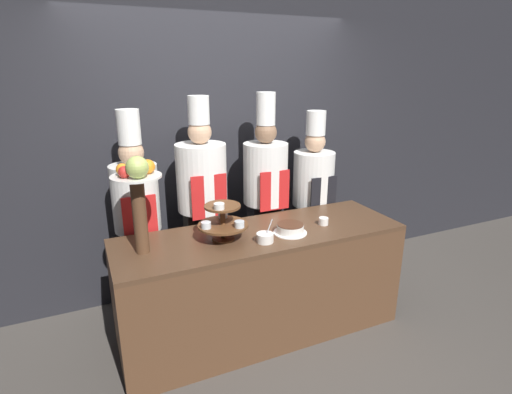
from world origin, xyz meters
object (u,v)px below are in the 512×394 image
Objects in this scene: chef_center_left at (203,199)px; chef_center_right at (265,192)px; serving_bowl_near at (265,238)px; chef_right at (313,193)px; fruit_pedestal at (138,189)px; tiered_stand at (223,221)px; chef_left at (137,214)px; cake_round at (290,229)px; cup_white at (323,221)px.

chef_center_left is 0.99× the size of chef_center_right.
serving_bowl_near is 0.10× the size of chef_right.
chef_center_right reaches higher than chef_center_left.
chef_center_right is 0.51m from chef_right.
chef_right is at bearing 18.18° from fruit_pedestal.
serving_bowl_near is (0.26, -0.15, -0.12)m from tiered_stand.
chef_left is 0.95× the size of chef_center_right.
chef_right is at bearing -0.00° from chef_center_right.
cake_round is 3.35× the size of cup_white.
chef_center_left is at bearing 126.28° from cake_round.
cake_round is (0.50, -0.09, -0.11)m from tiered_stand.
tiered_stand is 2.16× the size of serving_bowl_near.
serving_bowl_near reaches higher than cup_white.
chef_center_right reaches higher than serving_bowl_near.
chef_center_left is at bearing 142.84° from cup_white.
serving_bowl_near is at bearing -11.97° from fruit_pedestal.
tiered_stand is at bearing 176.98° from cup_white.
cup_white is 0.04× the size of chef_right.
cup_white is 0.67m from chef_right.
chef_right is at bearing -0.00° from chef_left.
chef_right is at bearing 65.36° from cup_white.
chef_left is 1.62m from chef_right.
chef_right is (0.84, 0.72, 0.02)m from serving_bowl_near.
cake_round is at bearing -99.00° from chef_center_right.
chef_center_right is (0.10, 0.65, 0.09)m from cake_round.
chef_center_right reaches higher than cake_round.
tiered_stand is 0.20× the size of chef_left.
tiered_stand is at bearing -47.68° from chef_left.
cake_round is at bearing -132.76° from chef_right.
tiered_stand reaches higher than serving_bowl_near.
serving_bowl_near is 0.09× the size of chef_center_left.
chef_right is (1.08, 0.00, -0.09)m from chef_center_left.
chef_left is at bearing 180.00° from chef_center_left.
cake_round is 0.14× the size of chef_center_left.
fruit_pedestal is 0.94m from serving_bowl_near.
tiered_stand is 1.24m from chef_right.
fruit_pedestal is 8.93× the size of cup_white.
tiered_stand is at bearing -136.96° from chef_center_right.
fruit_pedestal is at bearing 168.03° from serving_bowl_near.
chef_center_right is (1.16, 0.55, -0.33)m from fruit_pedestal.
cup_white is (0.83, -0.04, -0.12)m from tiered_stand.
chef_right reaches higher than cup_white.
cake_round is 0.82m from chef_center_left.
fruit_pedestal is at bearing 177.41° from cup_white.
fruit_pedestal is 0.37× the size of chef_center_left.
cup_white is (0.32, 0.04, -0.01)m from cake_round.
fruit_pedestal is 0.40× the size of chef_right.
tiered_stand reaches higher than cup_white.
chef_left reaches higher than serving_bowl_near.
chef_left is 1.05× the size of chef_right.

